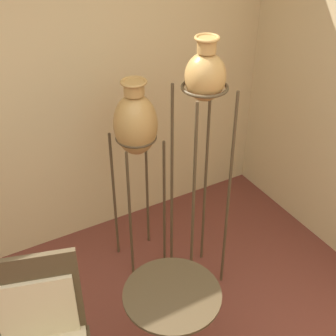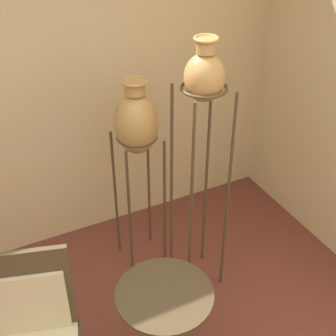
# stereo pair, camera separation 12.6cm
# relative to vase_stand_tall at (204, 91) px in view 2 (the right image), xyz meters

# --- Properties ---
(wall_back) EXTENTS (8.07, 0.06, 2.70)m
(wall_back) POSITION_rel_vase_stand_tall_xyz_m (-0.90, 0.95, -0.20)
(wall_back) COLOR #D1B784
(wall_back) RESTS_ON ground_plane
(vase_stand_tall) EXTENTS (0.30, 0.30, 1.87)m
(vase_stand_tall) POSITION_rel_vase_stand_tall_xyz_m (0.00, 0.00, 0.00)
(vase_stand_tall) COLOR #473823
(vase_stand_tall) RESTS_ON ground_plane
(vase_stand_medium) EXTENTS (0.30, 0.30, 1.52)m
(vase_stand_medium) POSITION_rel_vase_stand_tall_xyz_m (-0.28, 0.39, -0.35)
(vase_stand_medium) COLOR #473823
(vase_stand_medium) RESTS_ON ground_plane
(side_table) EXTENTS (0.55, 0.55, 0.69)m
(side_table) POSITION_rel_vase_stand_tall_xyz_m (-0.56, -0.59, -1.04)
(side_table) COLOR #473823
(side_table) RESTS_ON ground_plane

